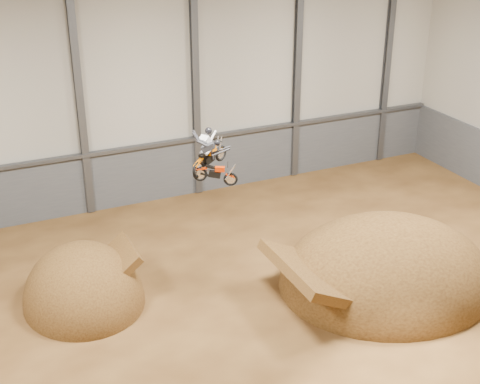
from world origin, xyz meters
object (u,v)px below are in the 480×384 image
object	(u,v)px
landing_ramp	(385,282)
fmx_rider_b	(214,159)
takeoff_ramp	(85,301)
fmx_rider_a	(210,146)

from	to	relation	value
landing_ramp	fmx_rider_b	world-z (taller)	fmx_rider_b
fmx_rider_b	takeoff_ramp	bearing A→B (deg)	179.73
takeoff_ramp	landing_ramp	bearing A→B (deg)	-17.77
takeoff_ramp	fmx_rider_a	size ratio (longest dim) A/B	2.80
fmx_rider_a	fmx_rider_b	distance (m)	0.82
landing_ramp	fmx_rider_a	xyz separation A→B (m)	(-7.81, 2.55, 7.24)
landing_ramp	fmx_rider_a	world-z (taller)	fmx_rider_a
takeoff_ramp	landing_ramp	xyz separation A→B (m)	(13.40, -4.30, 0.00)
landing_ramp	fmx_rider_b	size ratio (longest dim) A/B	4.20
fmx_rider_a	takeoff_ramp	bearing A→B (deg)	133.26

